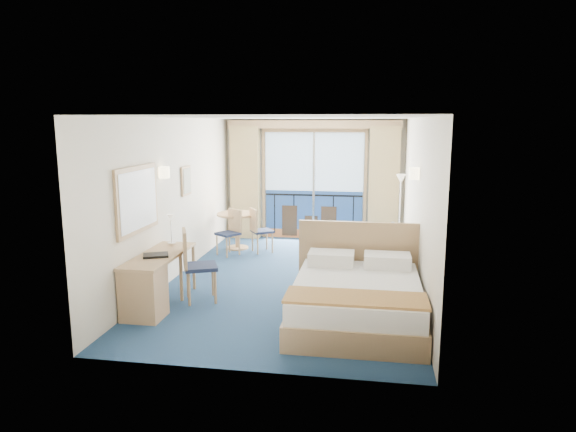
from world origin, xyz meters
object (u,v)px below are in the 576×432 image
(armchair, at_px, (381,240))
(table_chair_b, at_px, (231,229))
(table_chair_a, at_px, (258,228))
(round_table, at_px, (237,222))
(desk_chair, at_px, (194,261))
(nightstand, at_px, (401,277))
(bed, at_px, (357,298))
(floor_lamp, at_px, (400,193))
(desk, at_px, (147,286))

(armchair, xyz_separation_m, table_chair_b, (-2.97, -0.29, 0.18))
(table_chair_a, distance_m, table_chair_b, 0.56)
(round_table, bearing_deg, desk_chair, -86.28)
(nightstand, distance_m, armchair, 2.22)
(bed, bearing_deg, floor_lamp, 79.83)
(desk, height_order, round_table, round_table)
(armchair, height_order, desk, desk)
(desk_chair, bearing_deg, round_table, -19.12)
(nightstand, xyz_separation_m, table_chair_a, (-2.74, 2.15, 0.25))
(nightstand, distance_m, table_chair_b, 3.78)
(desk_chair, height_order, table_chair_a, desk_chair)
(desk, relative_size, round_table, 1.92)
(table_chair_a, bearing_deg, armchair, -121.40)
(desk_chair, relative_size, table_chair_b, 1.19)
(armchair, xyz_separation_m, floor_lamp, (0.38, 0.69, 0.86))
(round_table, xyz_separation_m, table_chair_b, (0.01, -0.50, -0.06))
(floor_lamp, distance_m, desk, 5.72)
(desk_chair, bearing_deg, armchair, -65.12)
(table_chair_a, height_order, table_chair_b, same)
(armchair, distance_m, table_chair_b, 2.99)
(armchair, relative_size, desk, 0.45)
(floor_lamp, xyz_separation_m, desk, (-3.59, -4.39, -0.78))
(desk, bearing_deg, floor_lamp, 50.67)
(bed, distance_m, floor_lamp, 4.30)
(armchair, bearing_deg, round_table, -19.40)
(nightstand, distance_m, round_table, 4.06)
(desk_chair, bearing_deg, desk, 122.42)
(armchair, bearing_deg, desk_chair, 32.24)
(nightstand, bearing_deg, table_chair_b, 149.55)
(nightstand, xyz_separation_m, armchair, (-0.28, 2.21, 0.07))
(bed, relative_size, nightstand, 4.21)
(desk, bearing_deg, table_chair_a, 78.28)
(armchair, distance_m, desk_chair, 4.12)
(table_chair_b, bearing_deg, table_chair_a, 61.19)
(floor_lamp, xyz_separation_m, round_table, (-3.36, -0.49, -0.62))
(round_table, bearing_deg, nightstand, -36.49)
(table_chair_a, bearing_deg, floor_lamp, -107.87)
(desk, bearing_deg, armchair, 48.93)
(nightstand, xyz_separation_m, table_chair_b, (-3.25, 1.91, 0.25))
(table_chair_b, bearing_deg, bed, -14.82)
(round_table, bearing_deg, floor_lamp, 8.32)
(bed, relative_size, table_chair_a, 2.41)
(nightstand, height_order, table_chair_b, table_chair_b)
(desk, distance_m, round_table, 3.91)
(desk, relative_size, desk_chair, 1.48)
(table_chair_b, bearing_deg, desk, -58.47)
(floor_lamp, height_order, desk, floor_lamp)
(bed, xyz_separation_m, floor_lamp, (0.74, 4.15, 0.87))
(armchair, height_order, table_chair_a, table_chair_a)
(desk_chair, bearing_deg, floor_lamp, -62.91)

